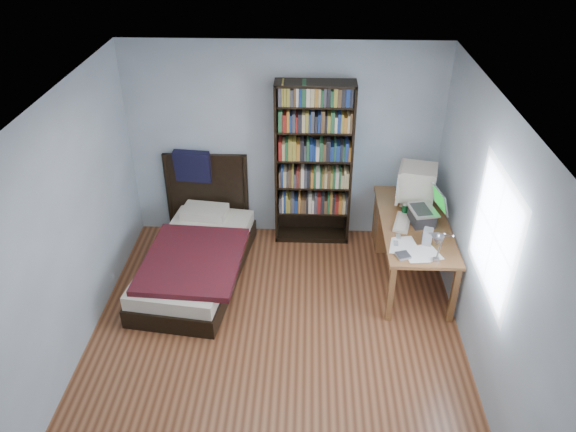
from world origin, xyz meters
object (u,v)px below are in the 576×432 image
object	(u,v)px
desk_lamp	(438,242)
soda_can	(405,209)
desk	(406,223)
keyboard	(402,222)
laptop	(424,214)
speaker	(428,237)
bed	(197,254)
bookshelf	(313,165)
crt_monitor	(416,183)

from	to	relation	value
desk_lamp	soda_can	size ratio (longest dim) A/B	4.66
desk	keyboard	size ratio (longest dim) A/B	4.05
laptop	desk_lamp	size ratio (longest dim) A/B	0.74
laptop	speaker	distance (m)	0.41
laptop	bed	bearing A→B (deg)	-179.50
desk	speaker	world-z (taller)	speaker
desk	bed	distance (m)	2.55
speaker	desk	bearing A→B (deg)	111.73
laptop	desk_lamp	world-z (taller)	desk_lamp
laptop	speaker	bearing A→B (deg)	-94.02
soda_can	keyboard	bearing A→B (deg)	-104.30
soda_can	desk_lamp	bearing A→B (deg)	-86.45
bookshelf	bed	size ratio (longest dim) A/B	0.97
crt_monitor	speaker	distance (m)	0.86
speaker	bookshelf	size ratio (longest dim) A/B	0.09
speaker	soda_can	xyz separation A→B (m)	(-0.15, 0.60, -0.03)
laptop	bed	size ratio (longest dim) A/B	0.20
desk_lamp	speaker	xyz separation A→B (m)	(0.07, 0.65, -0.38)
keyboard	bookshelf	xyz separation A→B (m)	(-1.00, 0.80, 0.30)
speaker	bed	bearing A→B (deg)	-170.52
desk	soda_can	world-z (taller)	soda_can
bookshelf	bed	bearing A→B (deg)	-149.26
crt_monitor	speaker	bearing A→B (deg)	-88.99
speaker	bookshelf	xyz separation A→B (m)	(-1.20, 1.19, 0.22)
bookshelf	desk_lamp	bearing A→B (deg)	-58.63
desk	bookshelf	size ratio (longest dim) A/B	0.81
speaker	bookshelf	bearing A→B (deg)	153.26
desk_lamp	speaker	bearing A→B (deg)	83.81
desk_lamp	keyboard	world-z (taller)	desk_lamp
crt_monitor	laptop	distance (m)	0.46
crt_monitor	speaker	world-z (taller)	crt_monitor
desk	keyboard	world-z (taller)	keyboard
crt_monitor	laptop	world-z (taller)	crt_monitor
bed	keyboard	bearing A→B (deg)	0.13
desk_lamp	bookshelf	size ratio (longest dim) A/B	0.28
crt_monitor	bed	bearing A→B (deg)	-169.90
desk	bed	world-z (taller)	bed
keyboard	bookshelf	distance (m)	1.31
bed	bookshelf	bearing A→B (deg)	30.74
speaker	soda_can	distance (m)	0.62
desk	bookshelf	distance (m)	1.33
keyboard	bed	xyz separation A→B (m)	(-2.34, -0.01, -0.49)
desk_lamp	keyboard	bearing A→B (deg)	97.05
keyboard	soda_can	size ratio (longest dim) A/B	3.30
soda_can	bed	bearing A→B (deg)	-175.02
keyboard	bed	size ratio (longest dim) A/B	0.19
desk_lamp	bookshelf	bearing A→B (deg)	121.37
desk_lamp	bed	xyz separation A→B (m)	(-2.47, 1.04, -0.94)
speaker	keyboard	bearing A→B (deg)	135.04
laptop	keyboard	bearing A→B (deg)	-175.74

